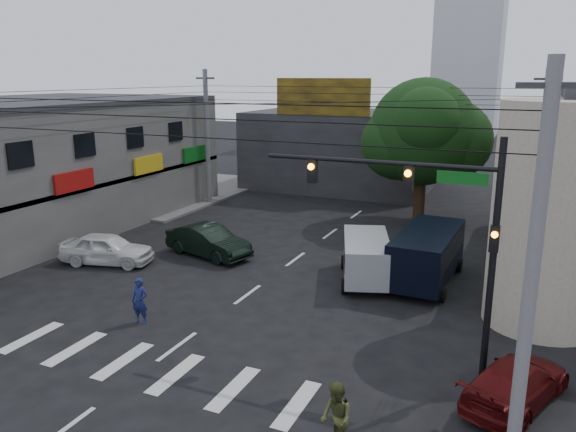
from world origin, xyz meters
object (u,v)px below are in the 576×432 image
Objects in this scene: traffic_gantry at (435,216)px; dark_sedan at (208,241)px; silver_minivan at (366,260)px; traffic_officer at (140,301)px; utility_pole_far_right at (540,155)px; navy_van at (427,257)px; pedestrian_olive at (336,418)px; street_tree at (423,132)px; utility_pole_near_right at (532,275)px; white_compact at (107,249)px; utility_pole_far_left at (207,138)px; maroon_sedan at (516,382)px.

traffic_gantry is 14.36m from dark_sedan.
dark_sedan is 1.01× the size of silver_minivan.
utility_pole_far_right is at bearing 47.08° from traffic_officer.
traffic_gantry is 8.49m from silver_minivan.
pedestrian_olive is at bearing -177.25° from navy_van.
utility_pole_far_right is (6.50, -1.00, -0.87)m from street_tree.
utility_pole_far_right reaches higher than street_tree.
utility_pole_near_right reaches higher than white_compact.
utility_pole_far_left reaches higher than traffic_gantry.
utility_pole_far_left is 21.00m from utility_pole_far_right.
street_tree reaches higher than dark_sedan.
utility_pole_far_left is 20.14m from traffic_officer.
utility_pole_near_right is (6.50, -21.50, -0.87)m from street_tree.
navy_van is (-4.01, 8.42, 0.54)m from maroon_sedan.
utility_pole_far_left is at bearing -19.25° from maroon_sedan.
utility_pole_far_right is at bearing -21.22° from navy_van.
traffic_gantry is 16.76m from white_compact.
street_tree is at bearing 64.17° from traffic_officer.
navy_van is (2.43, -10.51, -4.32)m from street_tree.
utility_pole_near_right reaches higher than street_tree.
silver_minivan is at bearing -121.84° from utility_pole_far_right.
silver_minivan is at bearing 120.50° from traffic_gantry.
dark_sedan is at bearing -6.32° from maroon_sedan.
silver_minivan is 0.84× the size of navy_van.
white_compact is at bearing 7.06° from maroon_sedan.
traffic_officer is at bearing -156.22° from pedestrian_olive.
street_tree is at bearing 3.95° from utility_pole_far_left.
utility_pole_far_right is 22.38m from traffic_officer.
utility_pole_near_right and utility_pole_far_left have the same top height.
utility_pole_far_left is (-21.00, 20.50, 0.00)m from utility_pole_near_right.
utility_pole_far_left is (-18.32, 17.00, -0.23)m from traffic_gantry.
maroon_sedan is 2.65× the size of traffic_officer.
navy_van is (14.42, 3.73, 0.40)m from white_compact.
street_tree is 11.62m from navy_van.
white_compact is (2.51, -13.25, -3.85)m from utility_pole_far_left.
utility_pole_near_right reaches higher than dark_sedan.
traffic_gantry reaches higher than silver_minivan.
traffic_gantry is 4.41m from utility_pole_near_right.
maroon_sedan is 0.78× the size of navy_van.
white_compact is at bearing 158.59° from utility_pole_near_right.
maroon_sedan is (20.94, -17.94, -3.99)m from utility_pole_far_left.
traffic_gantry is 0.78× the size of utility_pole_far_left.
pedestrian_olive reaches higher than traffic_officer.
utility_pole_near_right is 20.50m from utility_pole_far_right.
street_tree reaches higher than white_compact.
maroon_sedan is 5.54m from pedestrian_olive.
traffic_officer is at bearing 121.34° from silver_minivan.
navy_van is (-4.07, -9.51, -3.45)m from utility_pole_far_right.
utility_pole_far_right is 1.96× the size of white_compact.
dark_sedan is 7.96m from traffic_officer.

